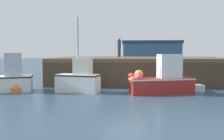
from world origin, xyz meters
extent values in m
cube|color=#334C60|center=(0.00, 0.00, -0.05)|extent=(120.00, 160.00, 0.10)
cube|color=brown|center=(1.07, 6.82, 1.91)|extent=(13.93, 7.83, 0.25)
cube|color=#433527|center=(1.07, 3.03, 0.89)|extent=(13.93, 0.24, 1.79)
cylinder|color=#433527|center=(-5.49, 3.16, 0.89)|extent=(0.40, 0.40, 1.79)
cylinder|color=#433527|center=(1.07, 3.16, 0.89)|extent=(0.40, 0.40, 1.79)
cylinder|color=#433527|center=(-3.11, 10.49, 0.89)|extent=(0.40, 0.40, 1.79)
cylinder|color=#433527|center=(5.25, 10.49, 0.89)|extent=(0.40, 0.40, 1.79)
cylinder|color=#433527|center=(-2.21, 3.16, 0.89)|extent=(6.61, 0.20, 1.63)
cube|color=silver|center=(-7.48, 1.04, 0.49)|extent=(3.20, 2.21, 0.98)
cube|color=black|center=(-7.48, 1.04, 0.93)|extent=(3.26, 2.25, 0.08)
cube|color=#B2B7BC|center=(-7.14, 1.15, 1.71)|extent=(1.14, 1.23, 1.47)
cube|color=silver|center=(-2.99, 1.18, 0.55)|extent=(2.80, 1.66, 1.11)
cube|color=black|center=(-2.99, 1.18, 1.06)|extent=(2.85, 1.69, 0.08)
cube|color=beige|center=(-2.67, 1.11, 1.62)|extent=(1.16, 1.01, 1.03)
cylinder|color=#B7B7BC|center=(-2.99, 1.18, 3.39)|extent=(0.12, 0.12, 2.51)
cube|color=maroon|center=(2.15, 0.89, 0.47)|extent=(3.93, 1.93, 0.94)
cube|color=silver|center=(2.15, 0.89, 0.89)|extent=(4.01, 1.97, 0.08)
cube|color=silver|center=(2.61, 1.00, 1.66)|extent=(1.48, 1.16, 1.42)
sphere|color=orange|center=(0.78, 0.70, 1.19)|extent=(0.52, 0.52, 0.52)
sphere|color=#DB3866|center=(0.73, 0.21, 0.99)|extent=(0.47, 0.47, 0.47)
sphere|color=#EA5B70|center=(0.69, 0.86, 0.94)|extent=(0.43, 0.43, 0.43)
sphere|color=#DB3866|center=(0.45, 0.14, 0.91)|extent=(0.34, 0.34, 0.34)
sphere|color=orange|center=(0.41, 0.12, 0.93)|extent=(0.36, 0.36, 0.36)
sphere|color=orange|center=(0.62, 0.86, 1.04)|extent=(0.40, 0.40, 0.40)
sphere|color=red|center=(0.32, 0.72, 1.09)|extent=(0.33, 0.33, 0.33)
cube|color=silver|center=(4.16, 1.92, 0.20)|extent=(1.62, 1.05, 0.41)
cube|color=#7F6647|center=(4.16, 1.92, 0.43)|extent=(0.25, 0.65, 0.04)
cylinder|color=#2D3342|center=(-0.74, 8.62, 2.49)|extent=(0.29, 0.29, 0.90)
cylinder|color=navy|center=(-0.74, 8.62, 3.27)|extent=(0.34, 0.34, 0.66)
sphere|color=tan|center=(-0.74, 8.62, 3.71)|extent=(0.22, 0.22, 0.22)
cube|color=#385675|center=(4.04, 29.85, 1.96)|extent=(9.81, 5.14, 3.93)
cube|color=#213446|center=(4.04, 29.85, 4.18)|extent=(10.20, 5.35, 0.50)
cylinder|color=orange|center=(-6.73, 0.61, 0.16)|extent=(0.64, 0.64, 0.32)
cone|color=orange|center=(-6.73, 0.61, 0.48)|extent=(0.51, 0.51, 0.32)
camera|label=1|loc=(0.24, -13.70, 2.52)|focal=38.87mm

